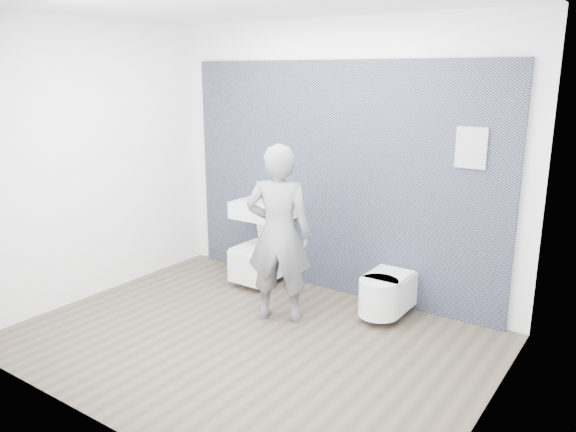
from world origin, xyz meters
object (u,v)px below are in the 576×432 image
Objects in this scene: washbasin at (263,209)px; toilet_rounded at (385,293)px; toilet_square at (260,260)px; visitor at (279,234)px.

toilet_rounded is at bearing -3.83° from washbasin.
washbasin is at bearing 90.00° from toilet_square.
washbasin is 0.76× the size of toilet_square.
toilet_square is (-0.00, -0.06, -0.56)m from washbasin.
washbasin is 0.93× the size of toilet_rounded.
toilet_square is 0.48× the size of visitor.
washbasin reaches higher than toilet_rounded.
toilet_rounded is (1.53, -0.10, -0.59)m from washbasin.
toilet_rounded is 0.39× the size of visitor.
toilet_rounded is 1.17m from visitor.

